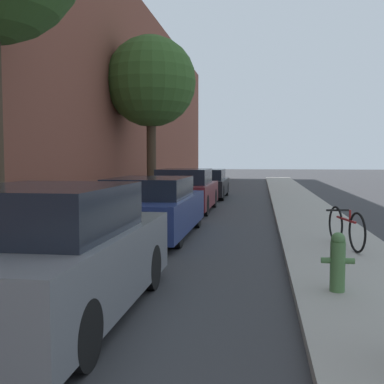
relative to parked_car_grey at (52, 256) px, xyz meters
name	(u,v)px	position (x,y,z in m)	size (l,w,h in m)	color
ground_plane	(214,214)	(0.80, 10.13, -0.70)	(120.00, 120.00, 0.00)	#333335
sidewalk_left	(125,210)	(-2.10, 10.13, -0.64)	(2.00, 52.00, 0.12)	#9E998E
sidewalk_right	(307,213)	(3.70, 10.13, -0.64)	(2.00, 52.00, 0.12)	#9E998E
building_facade_left	(84,76)	(-3.45, 10.13, 3.72)	(0.70, 52.00, 8.84)	brown
parked_car_grey	(52,256)	(0.00, 0.00, 0.00)	(1.78, 4.02, 1.48)	black
parked_car_navy	(152,208)	(-0.18, 5.62, -0.05)	(1.83, 4.51, 1.34)	black
parked_car_maroon	(185,191)	(-0.21, 10.74, -0.02)	(1.80, 4.21, 1.41)	black
parked_car_black	(206,184)	(-0.15, 16.15, -0.08)	(1.80, 4.29, 1.27)	black
street_tree_far	(151,82)	(-1.80, 12.62, 3.87)	(3.35, 3.35, 6.16)	#423323
fire_hydrant	(338,261)	(3.22, 1.11, -0.20)	(0.40, 0.19, 0.74)	#47703D
bicycle	(346,228)	(3.83, 4.16, -0.21)	(0.50, 1.73, 0.72)	black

